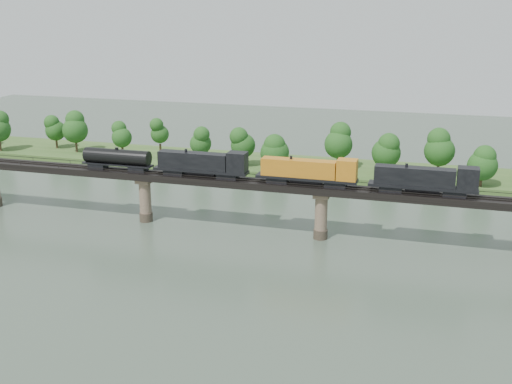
# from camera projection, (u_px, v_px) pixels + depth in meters

# --- Properties ---
(ground) EXTENTS (400.00, 400.00, 0.00)m
(ground) POSITION_uv_depth(u_px,v_px,m) (287.00, 299.00, 106.91)
(ground) COLOR #354437
(ground) RESTS_ON ground
(far_bank) EXTENTS (300.00, 24.00, 1.60)m
(far_bank) POSITION_uv_depth(u_px,v_px,m) (356.00, 171.00, 184.93)
(far_bank) COLOR #335220
(far_bank) RESTS_ON ground
(bridge) EXTENTS (236.00, 30.00, 11.50)m
(bridge) POSITION_uv_depth(u_px,v_px,m) (321.00, 214.00, 132.98)
(bridge) COLOR #473A2D
(bridge) RESTS_ON ground
(bridge_superstructure) EXTENTS (220.00, 4.90, 0.75)m
(bridge_superstructure) POSITION_uv_depth(u_px,v_px,m) (322.00, 184.00, 131.18)
(bridge_superstructure) COLOR black
(bridge_superstructure) RESTS_ON bridge
(far_treeline) EXTENTS (289.06, 17.54, 13.60)m
(far_treeline) POSITION_uv_depth(u_px,v_px,m) (326.00, 145.00, 180.73)
(far_treeline) COLOR #382619
(far_treeline) RESTS_ON far_bank
(freight_train) EXTENTS (85.08, 3.31, 5.86)m
(freight_train) POSITION_uv_depth(u_px,v_px,m) (271.00, 169.00, 133.37)
(freight_train) COLOR black
(freight_train) RESTS_ON bridge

